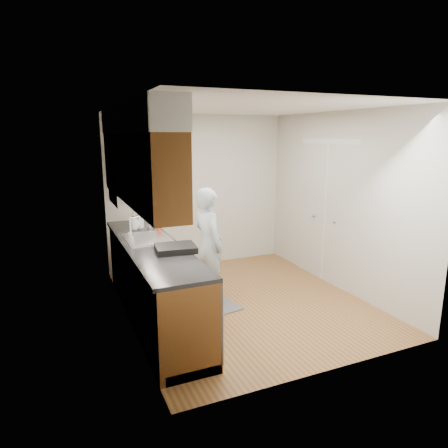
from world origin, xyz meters
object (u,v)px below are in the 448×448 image
at_px(soap_bottle_a, 134,220).
at_px(dish_rack, 176,248).
at_px(person, 208,239).
at_px(soap_bottle_c, 135,222).
at_px(soap_bottle_b, 139,221).
at_px(soda_can, 159,227).
at_px(steel_can, 150,226).

xyz_separation_m(soap_bottle_a, dish_rack, (0.21, -1.20, -0.10)).
bearing_deg(person, soap_bottle_c, 43.10).
bearing_deg(dish_rack, soap_bottle_b, 102.75).
distance_m(soap_bottle_b, dish_rack, 1.27).
bearing_deg(soda_can, dish_rack, -93.89).
relative_size(person, soap_bottle_c, 9.32).
relative_size(person, soap_bottle_a, 6.40).
distance_m(person, soap_bottle_a, 1.05).
xyz_separation_m(person, steel_can, (-0.64, 0.49, 0.12)).
height_order(soap_bottle_a, dish_rack, soap_bottle_a).
height_order(person, soda_can, person).
bearing_deg(soap_bottle_c, dish_rack, -80.80).
bearing_deg(soap_bottle_b, soap_bottle_c, -155.39).
height_order(soap_bottle_b, dish_rack, soap_bottle_b).
bearing_deg(steel_can, dish_rack, -88.31).
xyz_separation_m(person, soap_bottle_c, (-0.81, 0.65, 0.15)).
bearing_deg(soap_bottle_a, person, -37.04).
height_order(soap_bottle_a, soap_bottle_c, soap_bottle_a).
bearing_deg(soap_bottle_c, steel_can, -43.45).
bearing_deg(person, steel_can, 44.42).
xyz_separation_m(soap_bottle_b, steel_can, (0.10, -0.19, -0.04)).
distance_m(soda_can, dish_rack, 0.97).
distance_m(person, soap_bottle_c, 1.05).
relative_size(soap_bottle_c, soda_can, 1.63).
distance_m(soap_bottle_c, dish_rack, 1.25).
distance_m(person, soap_bottle_b, 1.02).
height_order(person, soap_bottle_b, person).
bearing_deg(soap_bottle_a, dish_rack, -79.94).
xyz_separation_m(soda_can, steel_can, (-0.10, 0.11, 0.00)).
xyz_separation_m(soap_bottle_c, dish_rack, (0.20, -1.23, -0.06)).
height_order(soap_bottle_b, soda_can, soap_bottle_b).
height_order(soap_bottle_a, steel_can, soap_bottle_a).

